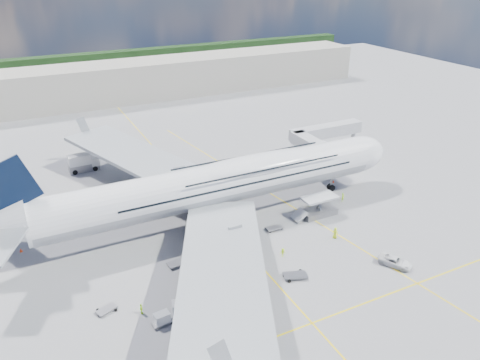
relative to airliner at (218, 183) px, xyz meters
name	(u,v)px	position (x,y,z in m)	size (l,w,h in m)	color
ground	(242,246)	(-0.26, -10.00, -6.87)	(300.00, 300.00, 0.00)	gray
taxi_line_main	(242,246)	(-0.26, -10.00, -6.86)	(0.25, 220.00, 0.01)	yellow
taxi_line_cross	(312,323)	(-0.26, -30.00, -6.86)	(120.00, 0.25, 0.01)	yellow
taxi_line_diag	(284,202)	(13.74, 0.00, -6.86)	(0.25, 100.00, 0.01)	yellow
airliner	(218,183)	(0.00, 0.00, 0.00)	(77.26, 79.15, 23.71)	white
jet_bridge	(321,138)	(29.55, 10.94, -0.02)	(18.80, 12.10, 8.50)	#B7B7BC
cargo_loader	(318,209)	(16.56, -7.11, -5.62)	(8.53, 3.20, 3.67)	silver
terminal	(110,83)	(-0.26, 85.00, -0.87)	(180.00, 16.00, 12.00)	#B2AD9E
tree_line	(180,55)	(39.74, 130.00, -2.87)	(160.00, 6.00, 8.00)	#193814
dolly_row_a	(162,318)	(-17.54, -21.58, -5.96)	(2.78, 1.68, 1.68)	gray
dolly_row_b	(182,308)	(-14.70, -21.16, -5.73)	(3.68, 2.52, 2.12)	gray
dolly_row_c	(178,263)	(-11.42, -10.31, -6.51)	(3.34, 2.04, 0.47)	gray
dolly_back	(107,309)	(-23.42, -15.99, -6.56)	(3.02, 2.33, 0.39)	gray
dolly_nose_far	(295,275)	(2.90, -20.95, -6.48)	(3.85, 2.85, 0.50)	gray
dolly_nose_near	(274,228)	(6.91, -8.00, -6.54)	(2.93, 1.64, 0.42)	gray
baggage_tug	(250,247)	(0.16, -11.77, -6.14)	(2.68, 1.36, 1.64)	silver
catering_truck_inner	(164,194)	(-6.82, 10.14, -5.12)	(6.23, 2.49, 3.71)	gray
catering_truck_outer	(83,163)	(-18.13, 31.99, -5.05)	(6.55, 2.59, 3.90)	gray
service_van	(395,262)	(18.14, -25.22, -6.17)	(2.31, 5.00, 1.39)	white
crew_nose	(343,197)	(23.92, -4.88, -5.98)	(0.65, 0.42, 1.77)	#B1F519
crew_loader	(311,203)	(17.20, -4.02, -6.00)	(0.85, 0.66, 1.74)	#C4FF1A
crew_wing	(141,309)	(-19.39, -18.52, -6.08)	(0.92, 0.38, 1.58)	#BCFE1A
crew_van	(335,233)	(14.62, -14.87, -5.86)	(0.98, 0.64, 2.01)	#DDFD1A
crew_tug	(283,253)	(4.02, -15.60, -6.12)	(0.97, 0.56, 1.50)	#CDFF1A
cone_nose	(333,181)	(27.37, 2.70, -6.59)	(0.46, 0.46, 0.58)	#FF400D
cone_wing_left_inner	(174,195)	(-4.41, 11.48, -6.63)	(0.39, 0.39, 0.49)	#FF400D
cone_wing_left_outer	(96,192)	(-17.90, 19.54, -6.59)	(0.45, 0.45, 0.58)	#FF400D
cone_wing_right_inner	(217,238)	(-3.10, -6.38, -6.62)	(0.40, 0.40, 0.51)	#FF400D
cone_wing_right_outer	(251,323)	(-7.38, -26.77, -6.60)	(0.43, 0.43, 0.55)	#FF400D
cone_tail	(21,250)	(-32.71, 4.16, -6.56)	(0.50, 0.50, 0.64)	#FF400D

